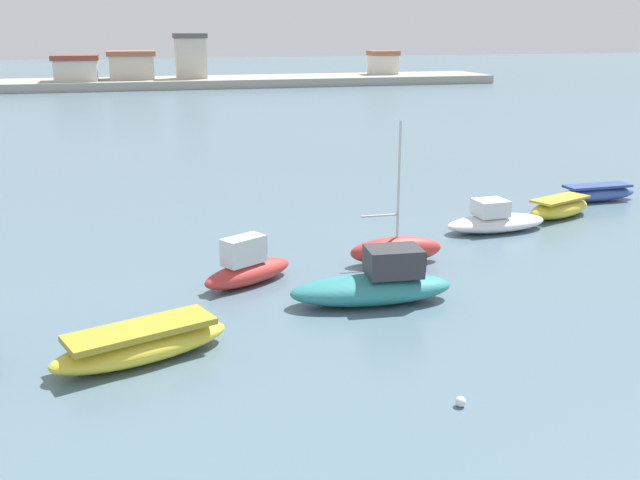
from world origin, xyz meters
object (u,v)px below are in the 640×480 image
at_px(moored_boat_7, 560,208).
at_px(mooring_buoy_3, 461,401).
at_px(moored_boat_5, 396,249).
at_px(moored_boat_8, 597,193).
at_px(moored_boat_2, 142,344).
at_px(moored_boat_3, 247,267).
at_px(moored_boat_4, 376,284).
at_px(moored_boat_6, 495,221).

bearing_deg(moored_boat_7, mooring_buoy_3, -150.59).
xyz_separation_m(moored_boat_5, moored_boat_8, (13.65, 7.04, -0.14)).
distance_m(moored_boat_5, moored_boat_7, 10.91).
distance_m(moored_boat_7, moored_boat_8, 4.49).
bearing_deg(mooring_buoy_3, moored_boat_2, 147.79).
xyz_separation_m(moored_boat_2, moored_boat_5, (9.64, 6.17, 0.09)).
relative_size(moored_boat_3, moored_boat_4, 0.69).
relative_size(moored_boat_3, moored_boat_5, 0.69).
xyz_separation_m(moored_boat_3, mooring_buoy_3, (3.48, -9.88, -0.48)).
distance_m(moored_boat_2, moored_boat_3, 6.52).
relative_size(moored_boat_6, mooring_buoy_3, 18.50).
bearing_deg(mooring_buoy_3, moored_boat_4, 87.73).
xyz_separation_m(moored_boat_4, moored_boat_5, (2.11, 3.72, -0.09)).
height_order(moored_boat_7, mooring_buoy_3, moored_boat_7).
bearing_deg(moored_boat_6, mooring_buoy_3, -123.95).
distance_m(moored_boat_4, mooring_buoy_3, 7.05).
bearing_deg(moored_boat_6, moored_boat_7, 15.38).
relative_size(moored_boat_2, moored_boat_8, 1.18).
relative_size(moored_boat_4, moored_boat_8, 1.24).
relative_size(moored_boat_4, moored_boat_6, 1.14).
xyz_separation_m(moored_boat_5, mooring_buoy_3, (-2.39, -10.75, -0.42)).
bearing_deg(mooring_buoy_3, moored_boat_6, 59.42).
distance_m(moored_boat_3, moored_boat_7, 16.68).
bearing_deg(moored_boat_6, moored_boat_4, -142.42).
xyz_separation_m(moored_boat_6, moored_boat_8, (7.81, 3.86, -0.07)).
height_order(moored_boat_2, moored_boat_6, moored_boat_6).
height_order(moored_boat_8, mooring_buoy_3, moored_boat_8).
height_order(moored_boat_5, moored_boat_7, moored_boat_5).
height_order(moored_boat_4, moored_boat_6, moored_boat_4).
distance_m(moored_boat_5, mooring_buoy_3, 11.02).
relative_size(moored_boat_6, moored_boat_7, 1.17).
bearing_deg(moored_boat_2, moored_boat_8, 9.71).
distance_m(moored_boat_3, moored_boat_8, 21.06).
distance_m(moored_boat_2, mooring_buoy_3, 8.58).
relative_size(moored_boat_5, moored_boat_7, 1.32).
bearing_deg(mooring_buoy_3, moored_boat_7, 51.23).
bearing_deg(moored_boat_7, moored_boat_4, -167.24).
bearing_deg(moored_boat_4, moored_boat_3, 146.91).
bearing_deg(moored_boat_8, moored_boat_2, -151.68).
xyz_separation_m(moored_boat_2, moored_boat_6, (15.49, 9.35, 0.01)).
xyz_separation_m(moored_boat_7, moored_boat_8, (3.74, 2.48, -0.05)).
distance_m(moored_boat_5, moored_boat_6, 6.65).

